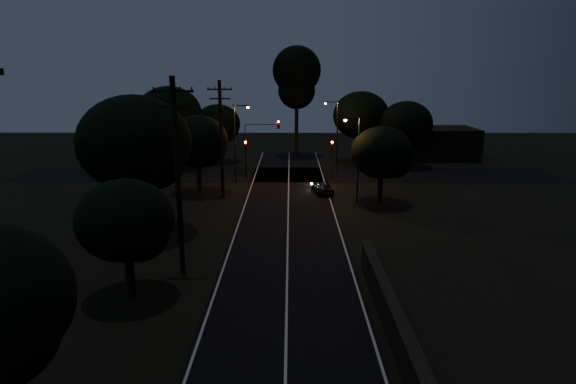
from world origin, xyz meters
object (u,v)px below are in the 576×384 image
object	(u,v)px
streetlight_c	(356,154)
car	(322,187)
signal_left	(246,152)
streetlight_b	(336,131)
signal_right	(332,152)
utility_pole_mid	(178,174)
tall_pine	(297,77)
utility_pole_far	(221,138)
signal_mast	(261,138)
streetlight_a	(237,138)

from	to	relation	value
streetlight_c	car	size ratio (longest dim) A/B	2.11
signal_left	streetlight_b	distance (m)	10.84
signal_left	streetlight_c	world-z (taller)	streetlight_c
streetlight_b	signal_right	bearing A→B (deg)	-100.00
utility_pole_mid	car	world-z (taller)	utility_pole_mid
tall_pine	car	xyz separation A→B (m)	(2.20, -21.62, -9.90)
utility_pole_far	streetlight_b	world-z (taller)	utility_pole_far
signal_right	streetlight_c	xyz separation A→B (m)	(1.23, -9.99, 1.51)
signal_right	signal_mast	bearing A→B (deg)	179.97
streetlight_b	tall_pine	bearing A→B (deg)	111.38
tall_pine	streetlight_c	bearing A→B (deg)	-79.07
utility_pole_far	streetlight_a	distance (m)	6.10
signal_right	signal_mast	distance (m)	7.66
utility_pole_mid	streetlight_c	size ratio (longest dim) A/B	1.47
utility_pole_far	signal_mast	bearing A→B (deg)	68.89
signal_mast	utility_pole_far	bearing A→B (deg)	-111.11
utility_pole_mid	signal_left	distance (m)	25.19
utility_pole_far	signal_right	size ratio (longest dim) A/B	2.56
signal_mast	streetlight_b	size ratio (longest dim) A/B	0.78
signal_right	car	bearing A→B (deg)	-101.96
streetlight_b	car	bearing A→B (deg)	-101.22
signal_left	signal_right	size ratio (longest dim) A/B	1.00
streetlight_a	streetlight_b	world-z (taller)	same
utility_pole_far	signal_mast	xyz separation A→B (m)	(3.09, 7.99, -1.15)
utility_pole_far	tall_pine	bearing A→B (deg)	73.07
streetlight_a	car	xyz separation A→B (m)	(8.51, -4.62, -4.03)
tall_pine	signal_mast	distance (m)	16.69
tall_pine	car	bearing A→B (deg)	-84.19
utility_pole_mid	streetlight_b	bearing A→B (deg)	68.70
tall_pine	signal_mast	world-z (taller)	tall_pine
signal_right	streetlight_b	bearing A→B (deg)	80.00
tall_pine	streetlight_b	size ratio (longest dim) A/B	1.82
streetlight_a	streetlight_b	bearing A→B (deg)	29.48
utility_pole_far	tall_pine	xyz separation A→B (m)	(7.00, 23.00, 5.02)
utility_pole_mid	signal_mast	bearing A→B (deg)	82.96
streetlight_a	signal_mast	bearing A→B (deg)	39.77
streetlight_b	car	xyz separation A→B (m)	(-2.11, -10.62, -4.03)
signal_left	streetlight_a	size ratio (longest dim) A/B	0.51
utility_pole_mid	car	xyz separation A→B (m)	(9.20, 18.38, -5.13)
utility_pole_mid	signal_mast	world-z (taller)	utility_pole_mid
signal_mast	streetlight_b	world-z (taller)	streetlight_b
signal_mast	streetlight_b	bearing A→B (deg)	25.99
utility_pole_mid	tall_pine	world-z (taller)	tall_pine
streetlight_a	car	world-z (taller)	streetlight_a
signal_left	car	size ratio (longest dim) A/B	1.16
streetlight_c	streetlight_b	bearing A→B (deg)	92.14
utility_pole_mid	signal_left	size ratio (longest dim) A/B	2.68
signal_right	car	distance (m)	7.11
signal_mast	streetlight_c	xyz separation A→B (m)	(8.74, -9.99, 0.01)
utility_pole_far	streetlight_b	size ratio (longest dim) A/B	1.31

